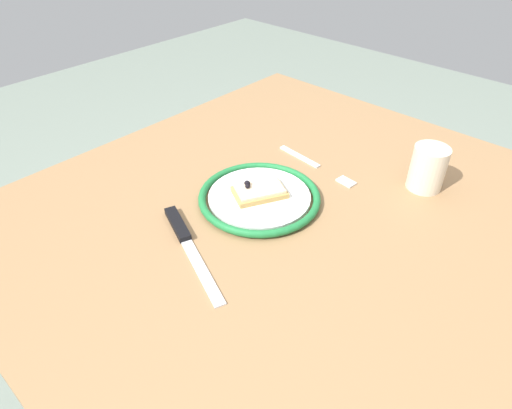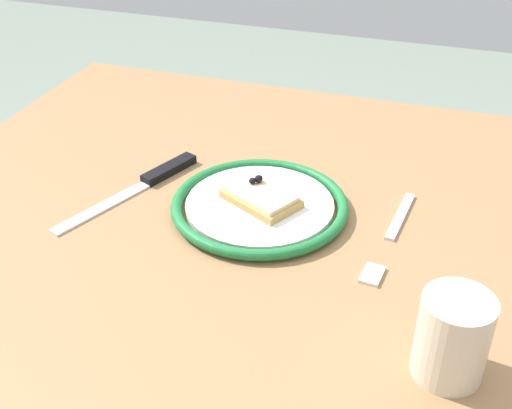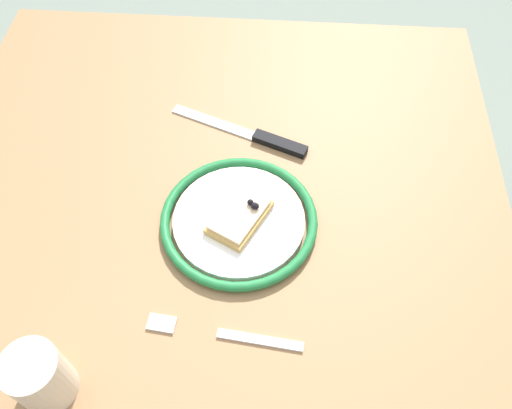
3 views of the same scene
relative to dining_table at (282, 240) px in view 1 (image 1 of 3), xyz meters
The scene contains 6 objects.
dining_table is the anchor object (origin of this frame).
plate 0.11m from the dining_table, 64.66° to the right, with size 0.23×0.23×0.02m.
pizza_slice_near 0.12m from the dining_table, 66.76° to the right, with size 0.11×0.10×0.03m.
knife 0.21m from the dining_table, 19.34° to the right, with size 0.10×0.23×0.01m.
fork 0.18m from the dining_table, 166.07° to the right, with size 0.04×0.20×0.00m.
cup 0.31m from the dining_table, 145.01° to the left, with size 0.07×0.07×0.09m, color beige.
Camera 1 is at (0.51, 0.40, 1.24)m, focal length 30.94 mm.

